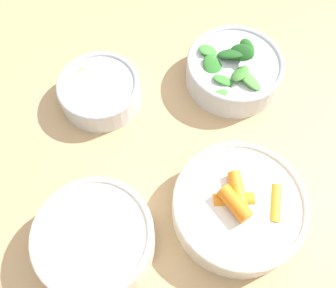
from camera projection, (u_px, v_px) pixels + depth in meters
name	position (u px, v px, depth m)	size (l,w,h in m)	color
ground_plane	(175.00, 251.00, 1.30)	(10.00, 10.00, 0.00)	gray
dining_table	(180.00, 179.00, 0.72)	(1.31, 1.00, 0.75)	tan
bowl_carrots	(238.00, 207.00, 0.56)	(0.20, 0.20, 0.07)	silver
bowl_greens	(233.00, 70.00, 0.68)	(0.17, 0.17, 0.09)	silver
bowl_beans_hotdog	(95.00, 240.00, 0.54)	(0.17, 0.17, 0.06)	silver
bowl_cookies	(100.00, 90.00, 0.66)	(0.14, 0.14, 0.05)	silver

